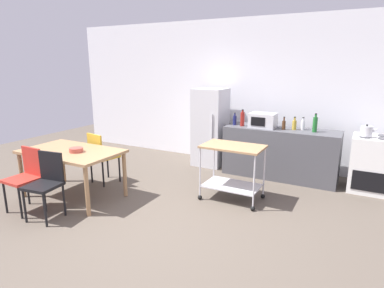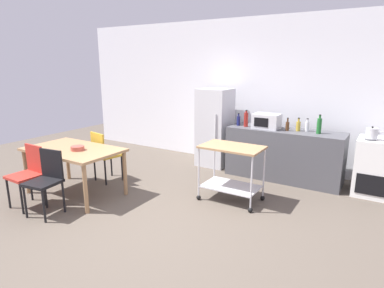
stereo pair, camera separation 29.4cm
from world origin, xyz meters
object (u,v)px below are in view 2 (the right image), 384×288
object	(u,v)px
stove_oven	(376,167)
bottle_vinegar	(307,126)
bottle_soy_sauce	(287,126)
bottle_olive_oil	(319,126)
chair_mustard	(104,153)
chair_black	(46,178)
bottle_sesame_oil	(238,120)
dining_table	(74,153)
microwave	(266,121)
bottle_hot_sauce	(246,119)
fruit_bowl	(78,148)
chair_red	(28,172)
refrigerator	(215,127)
kitchen_cart	(232,164)
bottle_sparkling_water	(298,126)
kettle	(372,133)

from	to	relation	value
stove_oven	bottle_vinegar	world-z (taller)	bottle_vinegar
bottle_soy_sauce	bottle_olive_oil	distance (m)	0.51
chair_mustard	bottle_soy_sauce	world-z (taller)	bottle_soy_sauce
chair_black	bottle_sesame_oil	xyz separation A→B (m)	(1.48, 3.04, 0.48)
dining_table	microwave	bearing A→B (deg)	46.69
chair_black	bottle_olive_oil	bearing A→B (deg)	38.72
chair_mustard	bottle_soy_sauce	xyz separation A→B (m)	(2.67, 1.72, 0.47)
bottle_hot_sauce	bottle_olive_oil	bearing A→B (deg)	2.50
bottle_vinegar	bottle_olive_oil	size ratio (longest dim) A/B	0.70
bottle_vinegar	fruit_bowl	bearing A→B (deg)	-137.63
chair_red	bottle_sesame_oil	world-z (taller)	bottle_sesame_oil
chair_mustard	bottle_hot_sauce	world-z (taller)	bottle_hot_sauce
chair_mustard	stove_oven	distance (m)	4.45
chair_black	chair_red	xyz separation A→B (m)	(-0.45, 0.03, 0.00)
refrigerator	bottle_hot_sauce	world-z (taller)	refrigerator
chair_black	microwave	distance (m)	3.70
microwave	kitchen_cart	bearing A→B (deg)	-92.28
bottle_sparkling_water	chair_black	bearing A→B (deg)	-129.39
bottle_hot_sauce	bottle_olive_oil	distance (m)	1.27
microwave	kettle	world-z (taller)	microwave
bottle_hot_sauce	fruit_bowl	bearing A→B (deg)	-125.96
chair_black	kitchen_cart	world-z (taller)	chair_black
stove_oven	bottle_hot_sauce	size ratio (longest dim) A/B	3.00
bottle_vinegar	kettle	distance (m)	1.00
bottle_sesame_oil	bottle_vinegar	xyz separation A→B (m)	(1.22, 0.13, -0.01)
microwave	bottle_sparkling_water	size ratio (longest dim) A/B	2.01
bottle_sesame_oil	bottle_vinegar	world-z (taller)	bottle_sesame_oil
stove_oven	fruit_bowl	bearing A→B (deg)	-147.37
dining_table	bottle_olive_oil	xyz separation A→B (m)	(3.15, 2.41, 0.36)
chair_red	stove_oven	size ratio (longest dim) A/B	0.97
chair_black	bottle_hot_sauce	xyz separation A→B (m)	(1.64, 3.02, 0.52)
chair_black	bottle_olive_oil	world-z (taller)	bottle_olive_oil
bottle_soy_sauce	chair_black	bearing A→B (deg)	-128.25
bottle_hot_sauce	bottle_sparkling_water	size ratio (longest dim) A/B	1.34
bottle_sesame_oil	bottle_olive_oil	bearing A→B (deg)	1.18
bottle_sparkling_water	fruit_bowl	bearing A→B (deg)	-136.87
bottle_hot_sauce	bottle_vinegar	xyz separation A→B (m)	(1.06, 0.16, -0.05)
dining_table	chair_mustard	xyz separation A→B (m)	(-0.03, 0.65, -0.15)
refrigerator	bottle_sparkling_water	xyz separation A→B (m)	(1.66, -0.09, 0.21)
kettle	bottle_sparkling_water	bearing A→B (deg)	175.29
fruit_bowl	stove_oven	bearing A→B (deg)	32.63
chair_mustard	chair_black	size ratio (longest dim) A/B	1.00
chair_mustard	kitchen_cart	distance (m)	2.27
fruit_bowl	bottle_hot_sauce	bearing A→B (deg)	54.04
stove_oven	kettle	world-z (taller)	kettle
refrigerator	fruit_bowl	distance (m)	2.76
chair_red	bottle_sesame_oil	bearing A→B (deg)	58.85
refrigerator	kitchen_cart	world-z (taller)	refrigerator
refrigerator	kitchen_cart	xyz separation A→B (m)	(1.06, -1.47, -0.20)
bottle_sesame_oil	kettle	size ratio (longest dim) A/B	0.97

